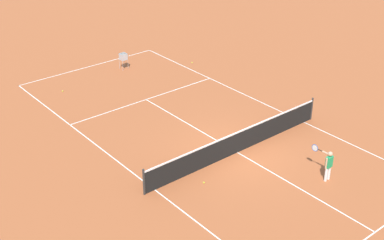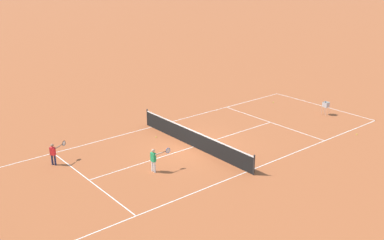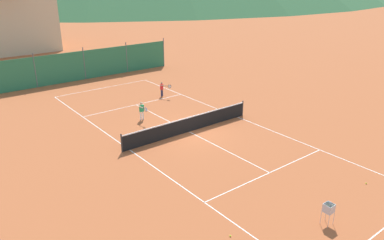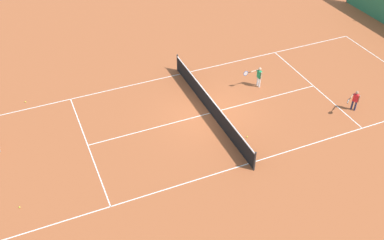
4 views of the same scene
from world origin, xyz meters
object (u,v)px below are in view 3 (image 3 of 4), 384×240
Objects in this scene: player_far_service at (142,110)px; tennis_ball_by_net_right at (230,236)px; player_near_baseline at (162,88)px; tennis_ball_alley_right at (366,183)px; ball_hopper at (329,210)px; tennis_net at (189,124)px; tennis_ball_near_corner at (211,118)px.

player_far_service is 12.68m from tennis_ball_by_net_right.
player_near_baseline is 0.95× the size of player_far_service.
tennis_ball_alley_right is 0.07× the size of ball_hopper.
player_far_service is 13.88m from ball_hopper.
tennis_ball_by_net_right is (-4.76, -8.67, -0.47)m from tennis_net.
player_near_baseline is at bearing 90.09° from tennis_ball_alley_right.
tennis_net is at bearing 105.42° from tennis_ball_alley_right.
tennis_net is 9.90m from tennis_ball_by_net_right.
tennis_net is 10.31× the size of ball_hopper.
tennis_ball_by_net_right is 1.00× the size of tennis_ball_alley_right.
tennis_ball_alley_right is at bearing -8.63° from tennis_ball_by_net_right.
tennis_ball_near_corner is 1.00× the size of tennis_ball_alley_right.
tennis_net is 10.49m from ball_hopper.
player_far_service is 18.38× the size of tennis_ball_near_corner.
tennis_ball_alley_right is at bearing -88.70° from tennis_ball_near_corner.
tennis_ball_by_net_right is at bearing -106.26° from player_far_service.
tennis_ball_near_corner and tennis_ball_alley_right have the same top height.
tennis_net is 7.57× the size of player_far_service.
tennis_ball_near_corner is (2.46, 0.81, -0.47)m from tennis_net.
tennis_ball_near_corner is at bearing 18.15° from tennis_net.
ball_hopper is (-4.00, -17.32, -0.02)m from player_near_baseline.
tennis_net is 3.69m from player_far_service.
ball_hopper reaches higher than tennis_ball_by_net_right.
tennis_net is 7.42m from player_near_baseline.
player_far_service is 13.87m from tennis_ball_alley_right.
tennis_ball_by_net_right is 11.92m from tennis_ball_near_corner.
ball_hopper is (-1.32, -10.40, 0.15)m from tennis_net.
tennis_net is at bearing -161.85° from tennis_ball_near_corner.
player_near_baseline is 17.46× the size of tennis_ball_by_net_right.
player_near_baseline is 17.29m from tennis_ball_by_net_right.
ball_hopper is (3.43, -1.73, 0.62)m from tennis_ball_by_net_right.
player_near_baseline is 1.30× the size of ball_hopper.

